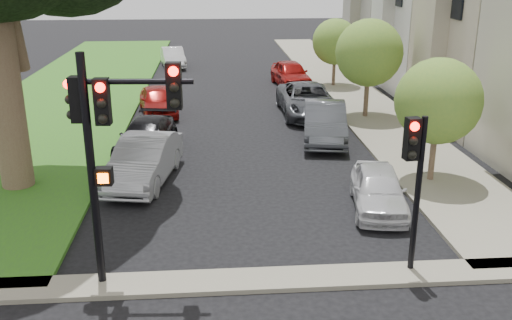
{
  "coord_description": "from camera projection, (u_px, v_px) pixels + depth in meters",
  "views": [
    {
      "loc": [
        -1.15,
        -9.64,
        7.06
      ],
      "look_at": [
        0.0,
        5.0,
        2.0
      ],
      "focal_mm": 40.0,
      "sensor_mm": 36.0,
      "label": 1
    }
  ],
  "objects": [
    {
      "name": "grass_strip",
      "position": [
        78.0,
        90.0,
        33.4
      ],
      "size": [
        8.0,
        44.0,
        0.12
      ],
      "primitive_type": "cube",
      "color": "#305C23",
      "rests_on": "ground"
    },
    {
      "name": "sidewalk_right",
      "position": [
        342.0,
        86.0,
        34.57
      ],
      "size": [
        3.5,
        44.0,
        0.12
      ],
      "primitive_type": "cube",
      "color": "gray",
      "rests_on": "ground"
    },
    {
      "name": "sidewalk_cross",
      "position": [
        266.0,
        280.0,
        13.33
      ],
      "size": [
        60.0,
        1.0,
        0.12
      ],
      "primitive_type": "cube",
      "color": "gray",
      "rests_on": "ground"
    },
    {
      "name": "small_tree_a",
      "position": [
        438.0,
        101.0,
        18.56
      ],
      "size": [
        2.83,
        2.83,
        4.24
      ],
      "color": "brown",
      "rests_on": "ground"
    },
    {
      "name": "small_tree_b",
      "position": [
        369.0,
        53.0,
        26.53
      ],
      "size": [
        3.14,
        3.14,
        4.71
      ],
      "color": "brown",
      "rests_on": "ground"
    },
    {
      "name": "small_tree_c",
      "position": [
        335.0,
        42.0,
        33.69
      ],
      "size": [
        2.71,
        2.71,
        4.06
      ],
      "color": "brown",
      "rests_on": "ground"
    },
    {
      "name": "traffic_signal_main",
      "position": [
        108.0,
        130.0,
        12.11
      ],
      "size": [
        2.63,
        0.68,
        5.38
      ],
      "color": "black",
      "rests_on": "ground"
    },
    {
      "name": "traffic_signal_secondary",
      "position": [
        415.0,
        167.0,
        12.9
      ],
      "size": [
        0.5,
        0.41,
        3.88
      ],
      "color": "black",
      "rests_on": "ground"
    },
    {
      "name": "car_parked_0",
      "position": [
        378.0,
        189.0,
        17.13
      ],
      "size": [
        2.14,
        3.99,
        1.29
      ],
      "primitive_type": "imported",
      "rotation": [
        0.0,
        0.0,
        -0.17
      ],
      "color": "silver",
      "rests_on": "ground"
    },
    {
      "name": "car_parked_1",
      "position": [
        325.0,
        122.0,
        23.81
      ],
      "size": [
        2.44,
        5.06,
        1.6
      ],
      "primitive_type": "imported",
      "rotation": [
        0.0,
        0.0,
        -0.16
      ],
      "color": "#3F4247",
      "rests_on": "ground"
    },
    {
      "name": "car_parked_2",
      "position": [
        307.0,
        100.0,
        27.82
      ],
      "size": [
        2.57,
        5.55,
        1.54
      ],
      "primitive_type": "imported",
      "rotation": [
        0.0,
        0.0,
        0.0
      ],
      "color": "#3F4247",
      "rests_on": "ground"
    },
    {
      "name": "car_parked_3",
      "position": [
        291.0,
        74.0,
        34.52
      ],
      "size": [
        2.3,
        4.68,
        1.54
      ],
      "primitive_type": "imported",
      "rotation": [
        0.0,
        0.0,
        0.11
      ],
      "color": "maroon",
      "rests_on": "ground"
    },
    {
      "name": "car_parked_5",
      "position": [
        144.0,
        160.0,
        19.25
      ],
      "size": [
        2.44,
        4.92,
        1.55
      ],
      "primitive_type": "imported",
      "rotation": [
        0.0,
        0.0,
        -0.18
      ],
      "color": "#999BA0",
      "rests_on": "ground"
    },
    {
      "name": "car_parked_6",
      "position": [
        146.0,
        137.0,
        22.25
      ],
      "size": [
        2.46,
        4.74,
        1.31
      ],
      "primitive_type": "imported",
      "rotation": [
        0.0,
        0.0,
        -0.14
      ],
      "color": "black",
      "rests_on": "ground"
    },
    {
      "name": "car_parked_7",
      "position": [
        158.0,
        101.0,
        27.99
      ],
      "size": [
        2.38,
        4.34,
        1.4
      ],
      "primitive_type": "imported",
      "rotation": [
        0.0,
        0.0,
        0.19
      ],
      "color": "maroon",
      "rests_on": "ground"
    },
    {
      "name": "car_parked_9",
      "position": [
        173.0,
        57.0,
        40.94
      ],
      "size": [
        2.14,
        4.41,
        1.39
      ],
      "primitive_type": "imported",
      "rotation": [
        0.0,
        0.0,
        0.16
      ],
      "color": "silver",
      "rests_on": "ground"
    }
  ]
}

